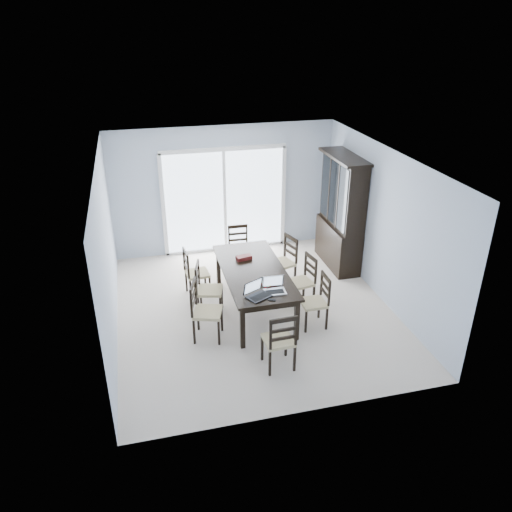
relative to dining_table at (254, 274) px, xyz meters
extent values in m
plane|color=beige|center=(0.00, 0.00, -0.67)|extent=(5.00, 5.00, 0.00)
plane|color=white|center=(0.00, 0.00, 1.93)|extent=(5.00, 5.00, 0.00)
cube|color=#AAB8CB|center=(0.00, 2.50, 0.63)|extent=(4.50, 0.02, 2.60)
cube|color=#AAB8CB|center=(-2.25, 0.00, 0.63)|extent=(0.02, 5.00, 2.60)
cube|color=#AAB8CB|center=(2.25, 0.00, 0.63)|extent=(0.02, 5.00, 2.60)
cube|color=gray|center=(0.00, 3.50, -0.72)|extent=(4.50, 2.00, 0.10)
cube|color=#99999E|center=(0.00, 4.50, -0.12)|extent=(4.50, 0.06, 1.10)
cube|color=black|center=(0.00, 0.00, 0.06)|extent=(1.00, 2.20, 0.04)
cube|color=black|center=(0.00, 0.00, 0.00)|extent=(0.88, 2.08, 0.10)
cube|color=black|center=(-0.42, -1.00, -0.33)|extent=(0.07, 0.07, 0.69)
cube|color=black|center=(0.42, -1.00, -0.33)|extent=(0.07, 0.07, 0.69)
cube|color=black|center=(-0.42, 1.00, -0.33)|extent=(0.07, 0.07, 0.69)
cube|color=black|center=(0.42, 1.00, -0.33)|extent=(0.07, 0.07, 0.69)
cube|color=black|center=(2.01, 1.25, -0.25)|extent=(0.45, 1.30, 0.85)
cube|color=black|center=(2.04, 1.25, 0.83)|extent=(0.38, 1.30, 1.30)
cube|color=black|center=(2.01, 1.25, 1.50)|extent=(0.50, 1.38, 0.05)
cube|color=black|center=(1.84, 0.83, 0.83)|extent=(0.02, 0.36, 1.18)
cube|color=black|center=(1.84, 1.25, 0.83)|extent=(0.02, 0.36, 1.18)
cube|color=black|center=(1.84, 1.67, 0.83)|extent=(0.02, 0.36, 1.18)
cube|color=silver|center=(0.00, 2.48, 0.38)|extent=(2.40, 0.02, 2.10)
cube|color=white|center=(0.00, 2.46, 1.47)|extent=(2.52, 0.05, 0.08)
cube|color=white|center=(0.00, 2.46, 0.38)|extent=(0.06, 0.05, 2.10)
cube|color=white|center=(0.00, 2.46, -0.65)|extent=(2.52, 0.05, 0.05)
cube|color=black|center=(-0.99, -0.38, -0.46)|extent=(0.04, 0.04, 0.42)
cube|color=black|center=(-1.11, -0.73, -0.46)|extent=(0.04, 0.04, 0.42)
cube|color=black|center=(-0.64, -0.49, -0.46)|extent=(0.04, 0.04, 0.42)
cube|color=black|center=(-0.75, -0.84, -0.46)|extent=(0.04, 0.04, 0.42)
cube|color=tan|center=(-0.87, -0.61, -0.23)|extent=(0.52, 0.52, 0.05)
cube|color=black|center=(-0.85, 0.29, -0.47)|extent=(0.04, 0.04, 0.40)
cube|color=black|center=(-0.94, -0.06, -0.47)|extent=(0.04, 0.04, 0.40)
cube|color=black|center=(-0.51, 0.20, -0.47)|extent=(0.04, 0.04, 0.40)
cube|color=black|center=(-0.60, -0.15, -0.47)|extent=(0.04, 0.04, 0.40)
cube|color=tan|center=(-0.73, 0.07, -0.25)|extent=(0.48, 0.48, 0.05)
cube|color=black|center=(-1.03, 0.89, -0.48)|extent=(0.03, 0.03, 0.39)
cube|color=black|center=(-1.00, 0.55, -0.48)|extent=(0.03, 0.03, 0.39)
cube|color=black|center=(-0.68, 0.92, -0.48)|extent=(0.03, 0.03, 0.39)
cube|color=black|center=(-0.65, 0.58, -0.48)|extent=(0.03, 0.03, 0.39)
cube|color=tan|center=(-0.84, 0.73, -0.26)|extent=(0.42, 0.42, 0.05)
cube|color=black|center=(0.97, -0.86, -0.48)|extent=(0.03, 0.03, 0.39)
cube|color=black|center=(0.97, -0.51, -0.48)|extent=(0.03, 0.03, 0.39)
cube|color=black|center=(0.62, -0.86, -0.48)|extent=(0.03, 0.03, 0.39)
cube|color=black|center=(0.62, -0.51, -0.48)|extent=(0.03, 0.03, 0.39)
cube|color=tan|center=(0.80, -0.69, -0.26)|extent=(0.38, 0.38, 0.05)
cube|color=black|center=(1.01, -0.16, -0.48)|extent=(0.04, 0.04, 0.39)
cube|color=black|center=(0.95, 0.18, -0.48)|extent=(0.04, 0.04, 0.39)
cube|color=black|center=(0.67, -0.22, -0.48)|extent=(0.04, 0.04, 0.39)
cube|color=black|center=(0.60, 0.12, -0.48)|extent=(0.04, 0.04, 0.39)
cube|color=tan|center=(0.81, -0.02, -0.26)|extent=(0.44, 0.44, 0.05)
cube|color=black|center=(0.92, 0.59, -0.47)|extent=(0.04, 0.04, 0.41)
cube|color=black|center=(0.81, 0.93, -0.47)|extent=(0.04, 0.04, 0.41)
cube|color=black|center=(0.57, 0.48, -0.47)|extent=(0.04, 0.04, 0.41)
cube|color=black|center=(0.46, 0.82, -0.47)|extent=(0.04, 0.04, 0.41)
cube|color=tan|center=(0.69, 0.70, -0.24)|extent=(0.51, 0.51, 0.05)
cube|color=black|center=(-0.20, -1.72, -0.47)|extent=(0.03, 0.03, 0.41)
cube|color=black|center=(0.16, -1.71, -0.47)|extent=(0.03, 0.03, 0.41)
cube|color=black|center=(-0.22, -1.36, -0.47)|extent=(0.03, 0.03, 0.41)
cube|color=black|center=(0.15, -1.35, -0.47)|extent=(0.03, 0.03, 0.41)
cube|color=tan|center=(-0.03, -1.53, -0.24)|extent=(0.41, 0.41, 0.05)
cube|color=black|center=(0.25, 1.60, -0.48)|extent=(0.03, 0.03, 0.39)
cube|color=black|center=(-0.09, 1.61, -0.48)|extent=(0.03, 0.03, 0.39)
cube|color=black|center=(0.24, 1.25, -0.48)|extent=(0.03, 0.03, 0.39)
cube|color=black|center=(-0.10, 1.26, -0.48)|extent=(0.03, 0.03, 0.39)
cube|color=tan|center=(0.08, 1.43, -0.26)|extent=(0.39, 0.39, 0.05)
cube|color=black|center=(-0.13, -0.86, 0.09)|extent=(0.41, 0.37, 0.02)
cube|color=silver|center=(-0.13, -0.86, 0.20)|extent=(0.29, 0.17, 0.18)
cube|color=silver|center=(0.13, -0.78, 0.09)|extent=(0.34, 0.25, 0.02)
cube|color=silver|center=(0.13, -0.78, 0.20)|extent=(0.29, 0.05, 0.17)
cube|color=maroon|center=(0.12, -0.52, 0.09)|extent=(0.26, 0.21, 0.03)
cube|color=gold|center=(0.13, -0.52, 0.11)|extent=(0.30, 0.26, 0.01)
cube|color=black|center=(0.03, -0.98, 0.08)|extent=(0.13, 0.10, 0.01)
cube|color=#470E12|center=(-0.07, 0.42, 0.11)|extent=(0.28, 0.18, 0.06)
cube|color=maroon|center=(-0.54, 3.60, -0.20)|extent=(1.95, 1.76, 0.94)
cube|color=gray|center=(-0.54, 3.60, 0.29)|extent=(2.01, 1.81, 0.06)
camera|label=1|loc=(-1.72, -6.99, 3.86)|focal=35.00mm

